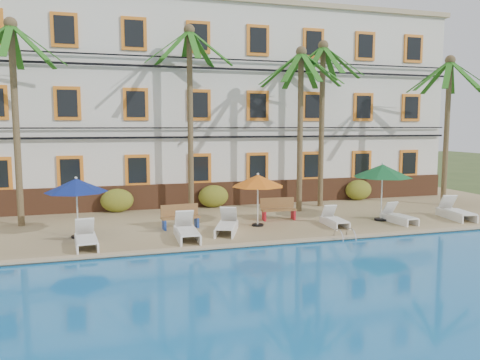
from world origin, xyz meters
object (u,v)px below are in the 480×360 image
object	(u,v)px
lounger_f	(456,211)
pool_ladder	(345,239)
palm_d	(322,102)
palm_b	(190,95)
lounger_c	(227,225)
bench_right	(278,209)
palm_e	(448,110)
umbrella_green	(382,171)
bench_left	(180,216)
palm_a	(14,95)
umbrella_blue	(76,186)
lounger_e	(398,216)
umbrella_red	(258,181)
lounger_b	(187,230)
lounger_d	(334,219)
palm_c	(300,107)
lounger_a	(86,238)

from	to	relation	value
lounger_f	pool_ladder	bearing A→B (deg)	-163.61
palm_d	pool_ladder	distance (m)	8.59
palm_b	pool_ladder	distance (m)	9.60
lounger_c	bench_right	world-z (taller)	bench_right
palm_e	umbrella_green	distance (m)	6.44
pool_ladder	bench_left	bearing A→B (deg)	147.54
palm_a	umbrella_green	bearing A→B (deg)	-12.31
palm_a	umbrella_blue	bearing A→B (deg)	-50.26
palm_b	pool_ladder	xyz separation A→B (m)	(4.29, -6.67, -5.40)
bench_right	pool_ladder	xyz separation A→B (m)	(1.04, -3.89, -0.47)
palm_d	lounger_e	bearing A→B (deg)	-74.05
palm_a	umbrella_blue	xyz separation A→B (m)	(2.29, -2.76, -3.32)
umbrella_blue	bench_right	size ratio (longest dim) A/B	1.44
palm_b	umbrella_red	distance (m)	5.55
bench_left	umbrella_green	bearing A→B (deg)	-6.21
umbrella_green	bench_left	bearing A→B (deg)	173.79
umbrella_blue	umbrella_green	world-z (taller)	umbrella_green
umbrella_green	lounger_b	world-z (taller)	umbrella_green
lounger_b	palm_b	bearing A→B (deg)	77.67
lounger_d	lounger_e	xyz separation A→B (m)	(2.87, -0.17, 0.01)
palm_e	bench_right	bearing A→B (deg)	-173.17
umbrella_red	lounger_c	xyz separation A→B (m)	(-1.51, -0.84, -1.52)
lounger_b	lounger_e	distance (m)	8.95
lounger_e	umbrella_red	bearing A→B (deg)	169.83
pool_ladder	umbrella_green	bearing A→B (deg)	38.79
palm_b	lounger_e	xyz separation A→B (m)	(7.82, -4.78, -5.14)
umbrella_green	palm_b	bearing A→B (deg)	150.45
palm_c	lounger_f	world-z (taller)	palm_c
umbrella_blue	umbrella_red	world-z (taller)	umbrella_blue
palm_d	palm_b	bearing A→B (deg)	178.39
lounger_a	lounger_f	bearing A→B (deg)	1.85
bench_right	palm_a	bearing A→B (deg)	170.40
lounger_a	lounger_d	xyz separation A→B (m)	(9.47, 0.67, -0.03)
umbrella_red	bench_left	size ratio (longest dim) A/B	1.39
palm_c	umbrella_red	bearing A→B (deg)	-138.70
palm_a	umbrella_red	bearing A→B (deg)	-16.60
palm_e	lounger_c	bearing A→B (deg)	-166.47
lounger_e	bench_right	size ratio (longest dim) A/B	1.16
umbrella_blue	bench_left	xyz separation A→B (m)	(3.77, 0.51, -1.41)
palm_a	umbrella_green	distance (m)	15.17
palm_a	bench_right	bearing A→B (deg)	-9.60
palm_d	lounger_c	bearing A→B (deg)	-143.81
umbrella_red	bench_left	xyz separation A→B (m)	(-3.06, 0.47, -1.35)
lounger_f	bench_right	world-z (taller)	lounger_f
palm_d	lounger_b	bearing A→B (deg)	-147.04
palm_e	pool_ladder	world-z (taller)	palm_e
palm_b	umbrella_blue	size ratio (longest dim) A/B	3.85
palm_b	lounger_c	distance (m)	6.88
umbrella_green	lounger_e	world-z (taller)	umbrella_green
umbrella_blue	lounger_a	distance (m)	2.21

